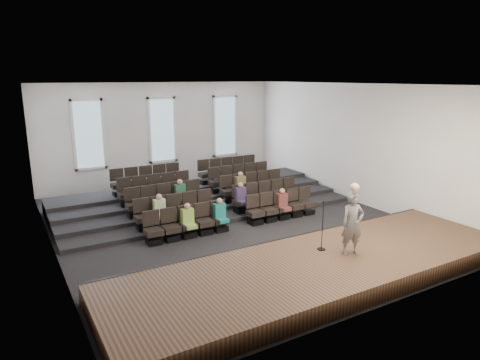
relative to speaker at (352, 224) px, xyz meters
name	(u,v)px	position (x,y,z in m)	size (l,w,h in m)	color
ground	(230,223)	(-0.97, 5.19, -1.37)	(14.00, 14.00, 0.00)	black
ceiling	(229,84)	(-0.97, 5.19, 3.64)	(12.00, 14.00, 0.02)	white
wall_back	(162,134)	(-0.97, 12.21, 1.13)	(12.00, 0.04, 5.00)	white
wall_front	(383,207)	(-0.97, -1.83, 1.13)	(12.00, 0.04, 5.00)	white
wall_left	(47,175)	(-6.99, 5.19, 1.13)	(0.04, 14.00, 5.00)	white
wall_right	(354,143)	(5.05, 5.19, 1.13)	(0.04, 14.00, 5.00)	white
stage	(321,268)	(-0.97, 0.09, -1.12)	(11.80, 3.60, 0.50)	#513C23
stage_lip	(283,246)	(-0.97, 1.86, -1.12)	(11.80, 0.06, 0.52)	black
risers	(195,197)	(-0.97, 8.36, -1.17)	(11.80, 4.80, 0.60)	black
seating_rows	(211,195)	(-0.97, 6.73, -0.69)	(6.80, 4.70, 1.67)	black
windows	(162,130)	(-0.97, 12.14, 1.33)	(8.44, 0.10, 3.24)	white
audience	(217,201)	(-1.33, 5.49, -0.56)	(4.85, 2.64, 1.10)	#90BA4A
speaker	(352,224)	(0.00, 0.00, 0.00)	(0.63, 0.42, 1.74)	#5D5A58
mic_stand	(322,235)	(-0.50, 0.63, -0.44)	(0.24, 0.24, 1.43)	black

